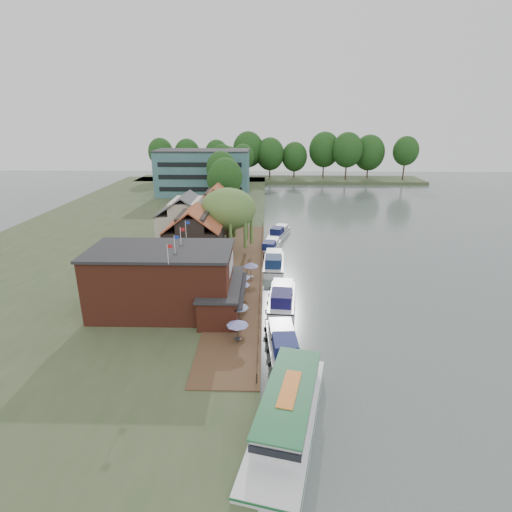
{
  "coord_description": "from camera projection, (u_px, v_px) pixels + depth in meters",
  "views": [
    {
      "loc": [
        -4.69,
        -41.27,
        21.56
      ],
      "look_at": [
        -6.0,
        12.0,
        3.0
      ],
      "focal_mm": 28.0,
      "sensor_mm": 36.0,
      "label": 1
    }
  ],
  "objects": [
    {
      "name": "bank_tree_0",
      "position": [
        226.0,
        188.0,
        84.84
      ],
      "size": [
        7.08,
        7.08,
        12.67
      ],
      "primitive_type": null,
      "color": "#143811",
      "rests_on": "land_bank"
    },
    {
      "name": "pub",
      "position": [
        180.0,
        280.0,
        43.79
      ],
      "size": [
        20.0,
        11.0,
        7.3
      ],
      "primitive_type": null,
      "color": "maroon",
      "rests_on": "land_bank"
    },
    {
      "name": "bank_tree_4",
      "position": [
        229.0,
        166.0,
        124.37
      ],
      "size": [
        7.24,
        7.24,
        12.24
      ],
      "primitive_type": null,
      "color": "#143811",
      "rests_on": "land_bank"
    },
    {
      "name": "umbrella_4",
      "position": [
        251.0,
        271.0,
        52.97
      ],
      "size": [
        2.06,
        2.06,
        2.38
      ],
      "primitive_type": null,
      "color": "navy",
      "rests_on": "quay_deck"
    },
    {
      "name": "umbrella_3",
      "position": [
        241.0,
        282.0,
        49.24
      ],
      "size": [
        2.24,
        2.24,
        2.38
      ],
      "primitive_type": null,
      "color": "navy",
      "rests_on": "quay_deck"
    },
    {
      "name": "cruiser_4",
      "position": [
        279.0,
        231.0,
        76.02
      ],
      "size": [
        5.43,
        9.53,
        2.16
      ],
      "primitive_type": null,
      "rotation": [
        0.0,
        0.0,
        -0.29
      ],
      "color": "silver",
      "rests_on": "ground"
    },
    {
      "name": "swan",
      "position": [
        295.0,
        387.0,
        33.33
      ],
      "size": [
        0.44,
        0.44,
        0.44
      ],
      "primitive_type": "sphere",
      "color": "white",
      "rests_on": "ground"
    },
    {
      "name": "cottage_a",
      "position": [
        194.0,
        236.0,
        57.78
      ],
      "size": [
        8.6,
        7.6,
        8.5
      ],
      "primitive_type": null,
      "color": "black",
      "rests_on": "land_bank"
    },
    {
      "name": "willow",
      "position": [
        228.0,
        222.0,
        62.08
      ],
      "size": [
        8.6,
        8.6,
        10.43
      ],
      "primitive_type": null,
      "color": "#476B2D",
      "rests_on": "land_bank"
    },
    {
      "name": "umbrella_1",
      "position": [
        238.0,
        313.0,
        41.49
      ],
      "size": [
        2.29,
        2.29,
        2.38
      ],
      "primitive_type": null,
      "color": "navy",
      "rests_on": "quay_deck"
    },
    {
      "name": "bank_tree_5",
      "position": [
        243.0,
        163.0,
        131.61
      ],
      "size": [
        7.32,
        7.32,
        12.44
      ],
      "primitive_type": null,
      "color": "#143811",
      "rests_on": "land_bank"
    },
    {
      "name": "umbrella_0",
      "position": [
        238.0,
        331.0,
        38.02
      ],
      "size": [
        2.14,
        2.14,
        2.38
      ],
      "primitive_type": null,
      "color": "#1B1F98",
      "rests_on": "quay_deck"
    },
    {
      "name": "quay_deck",
      "position": [
        241.0,
        274.0,
        55.22
      ],
      "size": [
        6.0,
        50.0,
        0.1
      ],
      "primitive_type": "cube",
      "color": "#47301E",
      "rests_on": "land_bank"
    },
    {
      "name": "ground",
      "position": [
        305.0,
        315.0,
        45.94
      ],
      "size": [
        260.0,
        260.0,
        0.0
      ],
      "primitive_type": "plane",
      "color": "#505D58",
      "rests_on": "ground"
    },
    {
      "name": "bank_tree_2",
      "position": [
        222.0,
        177.0,
        99.4
      ],
      "size": [
        7.41,
        7.41,
        12.86
      ],
      "primitive_type": null,
      "color": "#143811",
      "rests_on": "land_bank"
    },
    {
      "name": "cruiser_0",
      "position": [
        283.0,
        340.0,
        38.57
      ],
      "size": [
        3.88,
        10.08,
        2.39
      ],
      "primitive_type": null,
      "rotation": [
        0.0,
        0.0,
        0.07
      ],
      "color": "silver",
      "rests_on": "ground"
    },
    {
      "name": "bank_tree_1",
      "position": [
        221.0,
        187.0,
        91.29
      ],
      "size": [
        6.35,
        6.35,
        10.88
      ],
      "primitive_type": null,
      "color": "#143811",
      "rests_on": "land_bank"
    },
    {
      "name": "tour_boat",
      "position": [
        287.0,
        413.0,
        28.45
      ],
      "size": [
        7.34,
        15.27,
        3.21
      ],
      "primitive_type": null,
      "rotation": [
        0.0,
        0.0,
        -0.23
      ],
      "color": "silver",
      "rests_on": "ground"
    },
    {
      "name": "cottage_b",
      "position": [
        187.0,
        219.0,
        67.29
      ],
      "size": [
        9.6,
        8.6,
        8.5
      ],
      "primitive_type": null,
      "color": "beige",
      "rests_on": "land_bank"
    },
    {
      "name": "cruiser_3",
      "position": [
        271.0,
        245.0,
        67.64
      ],
      "size": [
        4.42,
        9.31,
        2.13
      ],
      "primitive_type": null,
      "rotation": [
        0.0,
        0.0,
        -0.18
      ],
      "color": "white",
      "rests_on": "ground"
    },
    {
      "name": "cruiser_2",
      "position": [
        274.0,
        260.0,
        59.79
      ],
      "size": [
        3.84,
        10.54,
        2.54
      ],
      "primitive_type": null,
      "rotation": [
        0.0,
        0.0,
        -0.05
      ],
      "color": "silver",
      "rests_on": "ground"
    },
    {
      "name": "bank_tree_3",
      "position": [
        223.0,
        167.0,
        116.56
      ],
      "size": [
        6.53,
        6.53,
        13.36
      ],
      "primitive_type": null,
      "color": "#143811",
      "rests_on": "land_bank"
    },
    {
      "name": "cruiser_1",
      "position": [
        282.0,
        295.0,
        48.03
      ],
      "size": [
        4.27,
        10.77,
        2.58
      ],
      "primitive_type": null,
      "rotation": [
        0.0,
        0.0,
        -0.08
      ],
      "color": "white",
      "rests_on": "ground"
    },
    {
      "name": "umbrella_2",
      "position": [
        241.0,
        290.0,
        47.03
      ],
      "size": [
        2.12,
        2.12,
        2.38
      ],
      "primitive_type": null,
      "color": "navy",
      "rests_on": "quay_deck"
    },
    {
      "name": "cottage_c",
      "position": [
        217.0,
        208.0,
        75.69
      ],
      "size": [
        7.6,
        7.6,
        8.5
      ],
      "primitive_type": null,
      "color": "black",
      "rests_on": "land_bank"
    },
    {
      "name": "land_bank",
      "position": [
        139.0,
        229.0,
        79.51
      ],
      "size": [
        50.0,
        140.0,
        1.0
      ],
      "primitive_type": "cube",
      "color": "#384728",
      "rests_on": "ground"
    },
    {
      "name": "hotel_block",
      "position": [
        203.0,
        172.0,
        110.18
      ],
      "size": [
        25.4,
        12.4,
        12.3
      ],
      "primitive_type": null,
      "color": "#38666B",
      "rests_on": "land_bank"
    },
    {
      "name": "quay_rail",
      "position": [
        261.0,
        270.0,
        55.48
      ],
      "size": [
        0.2,
        49.0,
        1.0
      ],
      "primitive_type": null,
      "color": "black",
      "rests_on": "land_bank"
    }
  ]
}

